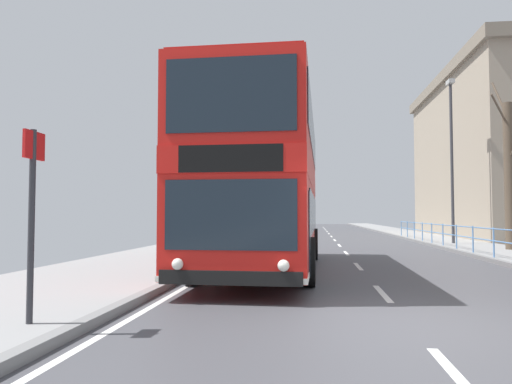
{
  "coord_description": "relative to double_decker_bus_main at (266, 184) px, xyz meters",
  "views": [
    {
      "loc": [
        -1.34,
        -6.83,
        1.51
      ],
      "look_at": [
        -2.74,
        5.21,
        2.08
      ],
      "focal_mm": 33.51,
      "sensor_mm": 36.0,
      "label": 1
    }
  ],
  "objects": [
    {
      "name": "ground",
      "position": [
        1.87,
        -6.18,
        -2.31
      ],
      "size": [
        15.8,
        140.0,
        0.2
      ],
      "color": "#46464C"
    },
    {
      "name": "bare_tree_far_00",
      "position": [
        9.08,
        6.92,
        0.94
      ],
      "size": [
        2.07,
        1.85,
        6.92
      ],
      "color": "brown",
      "rests_on": "ground"
    },
    {
      "name": "double_decker_bus_main",
      "position": [
        0.0,
        0.0,
        0.0
      ],
      "size": [
        2.92,
        10.4,
        4.48
      ],
      "color": "red",
      "rests_on": "ground"
    },
    {
      "name": "pedestrian_railing_far_kerb",
      "position": [
        7.04,
        7.07,
        -1.56
      ],
      "size": [
        0.05,
        23.92,
        0.96
      ],
      "color": "#598CC6",
      "rests_on": "ground"
    },
    {
      "name": "street_lamp_far_side",
      "position": [
        8.0,
        10.88,
        2.37
      ],
      "size": [
        0.28,
        0.6,
        7.92
      ],
      "color": "#38383D",
      "rests_on": "ground"
    },
    {
      "name": "bus_stop_sign_near",
      "position": [
        -2.27,
        -7.33,
        -0.68
      ],
      "size": [
        0.08,
        0.44,
        2.45
      ],
      "color": "#2D2D33",
      "rests_on": "ground"
    }
  ]
}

